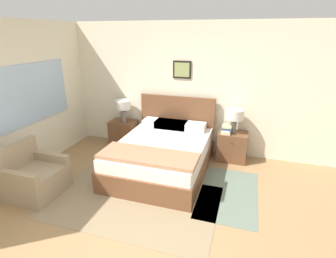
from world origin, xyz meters
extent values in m
plane|color=#99754C|center=(0.00, 0.00, 0.00)|extent=(16.00, 16.00, 0.00)
cube|color=beige|center=(0.00, 3.04, 1.30)|extent=(7.27, 0.06, 2.60)
cube|color=black|center=(-0.09, 3.00, 1.69)|extent=(0.37, 0.02, 0.34)
cube|color=#8E9E5B|center=(-0.09, 2.98, 1.69)|extent=(0.30, 0.00, 0.28)
cube|color=beige|center=(-2.46, 1.50, 1.30)|extent=(0.06, 5.41, 2.60)
cube|color=#9EBCDB|center=(-2.42, 1.48, 1.37)|extent=(0.02, 1.77, 1.04)
cube|color=#897556|center=(-0.28, 0.89, 0.00)|extent=(2.53, 1.56, 0.01)
cube|color=slate|center=(1.08, 1.54, 0.00)|extent=(0.88, 1.53, 0.01)
cube|color=brown|center=(-0.16, 1.92, 0.14)|extent=(1.57, 2.06, 0.28)
cube|color=brown|center=(-0.16, 0.92, 0.32)|extent=(1.57, 0.06, 0.08)
cube|color=white|center=(-0.16, 1.92, 0.42)|extent=(1.50, 1.98, 0.28)
cube|color=brown|center=(-0.16, 2.92, 0.87)|extent=(1.57, 0.06, 0.60)
cube|color=#9E7051|center=(-0.16, 1.28, 0.59)|extent=(1.54, 0.58, 0.06)
cube|color=white|center=(-0.53, 2.69, 0.63)|extent=(0.52, 0.32, 0.14)
cube|color=white|center=(0.22, 2.69, 0.63)|extent=(0.52, 0.32, 0.14)
cube|color=slate|center=(-0.16, 2.69, 0.63)|extent=(0.52, 0.32, 0.14)
cube|color=slate|center=(-0.27, 2.69, 0.63)|extent=(0.52, 0.32, 0.14)
cube|color=#998466|center=(-1.78, 0.65, 0.21)|extent=(0.75, 0.76, 0.41)
cube|color=#998466|center=(-2.09, 0.65, 0.60)|extent=(0.12, 0.76, 0.39)
cube|color=#998466|center=(-1.78, 0.97, 0.48)|extent=(0.75, 0.10, 0.14)
cube|color=#998466|center=(-1.78, 0.32, 0.48)|extent=(0.75, 0.10, 0.14)
cube|color=brown|center=(-1.33, 2.75, 0.28)|extent=(0.56, 0.41, 0.57)
sphere|color=#332D28|center=(-1.33, 2.53, 0.44)|extent=(0.02, 0.02, 0.02)
cube|color=brown|center=(1.02, 2.75, 0.28)|extent=(0.56, 0.41, 0.57)
sphere|color=#332D28|center=(1.02, 2.53, 0.44)|extent=(0.02, 0.02, 0.02)
cylinder|color=slate|center=(-1.31, 2.75, 0.68)|extent=(0.11, 0.11, 0.22)
cylinder|color=slate|center=(-1.31, 2.75, 0.82)|extent=(0.02, 0.02, 0.06)
cylinder|color=silver|center=(-1.31, 2.75, 0.94)|extent=(0.33, 0.33, 0.19)
cylinder|color=slate|center=(1.01, 2.75, 0.68)|extent=(0.11, 0.11, 0.22)
cylinder|color=slate|center=(1.01, 2.75, 0.82)|extent=(0.02, 0.02, 0.06)
cylinder|color=silver|center=(1.01, 2.75, 0.94)|extent=(0.33, 0.33, 0.19)
cube|color=beige|center=(0.89, 2.71, 0.59)|extent=(0.20, 0.28, 0.04)
cube|color=silver|center=(0.89, 2.71, 0.63)|extent=(0.18, 0.27, 0.04)
cube|color=#335693|center=(0.89, 2.71, 0.67)|extent=(0.22, 0.22, 0.04)
cube|color=beige|center=(0.89, 2.71, 0.70)|extent=(0.18, 0.23, 0.03)
camera|label=1|loc=(1.24, -2.10, 2.38)|focal=28.00mm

